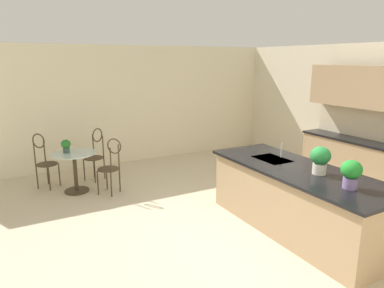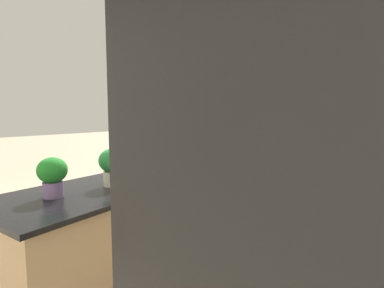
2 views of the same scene
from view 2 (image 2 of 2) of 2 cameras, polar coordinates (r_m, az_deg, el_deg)
ground_plane at (r=4.27m, az=-17.08°, el=-16.69°), size 40.00×40.00×0.00m
wall_left_window at (r=7.41m, az=9.02°, el=3.62°), size 0.12×7.80×2.70m
kitchen_island at (r=3.32m, az=-11.82°, el=-14.56°), size 2.80×1.06×0.92m
bistro_table at (r=7.11m, az=-8.17°, el=-3.77°), size 0.80×0.80×0.74m
chair_near_window at (r=7.79m, az=-8.08°, el=-2.01°), size 0.54×0.54×1.04m
chair_by_island at (r=7.19m, az=-2.33°, el=-2.59°), size 0.53×0.53×1.04m
chair_toward_desk at (r=6.43m, az=-6.97°, el=-3.62°), size 0.54×0.54×1.04m
sink_faucet at (r=3.46m, az=-3.41°, el=-3.92°), size 0.02×0.02×0.22m
potted_plant_on_table at (r=7.19m, az=-8.43°, el=-0.20°), size 0.17×0.17×0.24m
potted_plant_counter_far at (r=2.69m, az=-25.97°, el=-5.46°), size 0.24×0.24×0.34m
potted_plant_counter_near at (r=2.91m, az=-15.52°, el=-3.95°), size 0.26×0.26×0.37m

